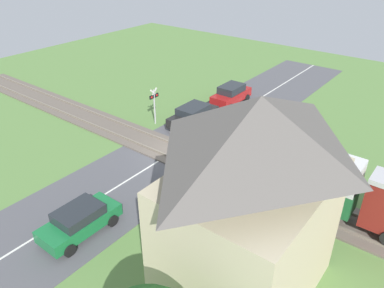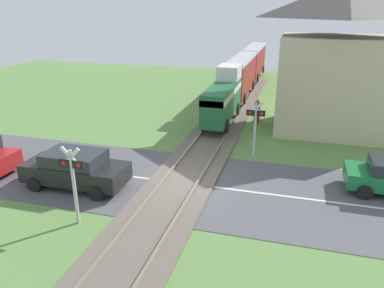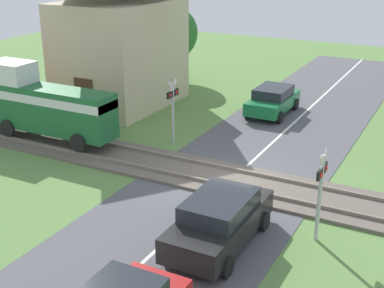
{
  "view_description": "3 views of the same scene",
  "coord_description": "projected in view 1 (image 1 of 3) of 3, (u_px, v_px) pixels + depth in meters",
  "views": [
    {
      "loc": [
        16.02,
        14.02,
        12.51
      ],
      "look_at": [
        0.0,
        1.61,
        1.2
      ],
      "focal_mm": 35.0,
      "sensor_mm": 36.0,
      "label": 1
    },
    {
      "loc": [
        4.29,
        -13.58,
        7.11
      ],
      "look_at": [
        0.0,
        1.61,
        1.2
      ],
      "focal_mm": 35.0,
      "sensor_mm": 36.0,
      "label": 2
    },
    {
      "loc": [
        -16.47,
        -7.05,
        8.36
      ],
      "look_at": [
        0.0,
        1.61,
        1.2
      ],
      "focal_mm": 50.0,
      "sensor_mm": 36.0,
      "label": 3
    }
  ],
  "objects": [
    {
      "name": "car_behind_queue",
      "position": [
        231.0,
        94.0,
        31.46
      ],
      "size": [
        4.05,
        1.8,
        1.63
      ],
      "color": "#A81919",
      "rests_on": "ground_plane"
    },
    {
      "name": "road_surface",
      "position": [
        173.0,
        152.0,
        24.65
      ],
      "size": [
        48.0,
        6.4,
        0.02
      ],
      "color": "#515156",
      "rests_on": "ground_plane"
    },
    {
      "name": "car_far_side",
      "position": [
        80.0,
        220.0,
        17.67
      ],
      "size": [
        3.86,
        1.85,
        1.41
      ],
      "color": "#197038",
      "rests_on": "ground_plane"
    },
    {
      "name": "pedestrian_by_station",
      "position": [
        298.0,
        219.0,
        17.79
      ],
      "size": [
        0.38,
        0.38,
        1.53
      ],
      "color": "#B2282D",
      "rests_on": "ground_plane"
    },
    {
      "name": "station_building",
      "position": [
        251.0,
        207.0,
        13.3
      ],
      "size": [
        6.83,
        5.14,
        8.29
      ],
      "color": "#C6B793",
      "rests_on": "ground_plane"
    },
    {
      "name": "car_near_crossing",
      "position": [
        193.0,
        115.0,
        27.86
      ],
      "size": [
        4.25,
        1.92,
        1.53
      ],
      "color": "black",
      "rests_on": "ground_plane"
    },
    {
      "name": "track_bed",
      "position": [
        173.0,
        152.0,
        24.62
      ],
      "size": [
        2.8,
        48.0,
        0.24
      ],
      "color": "#665B51",
      "rests_on": "ground_plane"
    },
    {
      "name": "crossing_signal_east_approach",
      "position": [
        196.0,
        165.0,
        19.94
      ],
      "size": [
        0.9,
        0.18,
        2.82
      ],
      "color": "#B7B7B7",
      "rests_on": "ground_plane"
    },
    {
      "name": "ground_plane",
      "position": [
        173.0,
        153.0,
        24.65
      ],
      "size": [
        60.0,
        60.0,
        0.0
      ],
      "primitive_type": "plane",
      "color": "#5B8442"
    },
    {
      "name": "crossing_signal_west_approach",
      "position": [
        154.0,
        101.0,
        27.59
      ],
      "size": [
        0.9,
        0.18,
        2.82
      ],
      "color": "#B7B7B7",
      "rests_on": "ground_plane"
    }
  ]
}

